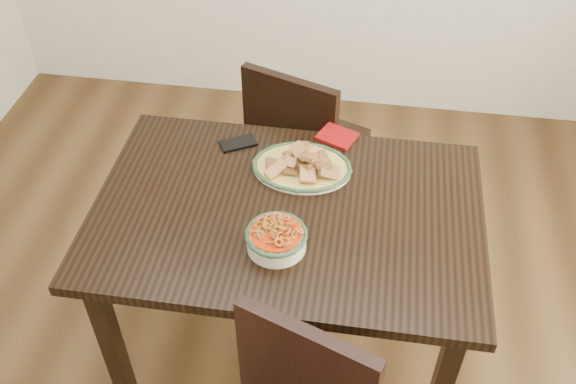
# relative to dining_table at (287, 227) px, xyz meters

# --- Properties ---
(floor) EXTENTS (3.50, 3.50, 0.00)m
(floor) POSITION_rel_dining_table_xyz_m (-0.13, -0.03, -0.66)
(floor) COLOR #3E2913
(floor) RESTS_ON ground
(dining_table) EXTENTS (1.31, 0.87, 0.75)m
(dining_table) POSITION_rel_dining_table_xyz_m (0.00, 0.00, 0.00)
(dining_table) COLOR black
(dining_table) RESTS_ON ground
(chair_far) EXTENTS (0.54, 0.54, 0.89)m
(chair_far) POSITION_rel_dining_table_xyz_m (-0.04, 0.67, -0.16)
(chair_far) COLOR black
(chair_far) RESTS_ON ground
(fish_plate) EXTENTS (0.35, 0.27, 0.11)m
(fish_plate) POSITION_rel_dining_table_xyz_m (0.02, 0.21, 0.13)
(fish_plate) COLOR beige
(fish_plate) RESTS_ON dining_table
(noodle_bowl) EXTENTS (0.20, 0.20, 0.08)m
(noodle_bowl) POSITION_rel_dining_table_xyz_m (-0.01, -0.17, 0.13)
(noodle_bowl) COLOR #ECE3C7
(noodle_bowl) RESTS_ON dining_table
(smartphone) EXTENTS (0.15, 0.13, 0.01)m
(smartphone) POSITION_rel_dining_table_xyz_m (-0.23, 0.31, 0.09)
(smartphone) COLOR black
(smartphone) RESTS_ON dining_table
(napkin) EXTENTS (0.17, 0.16, 0.01)m
(napkin) POSITION_rel_dining_table_xyz_m (0.13, 0.41, 0.09)
(napkin) COLOR maroon
(napkin) RESTS_ON dining_table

